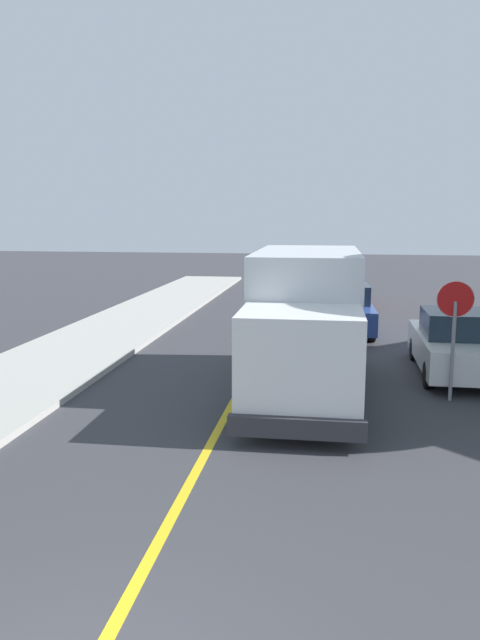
% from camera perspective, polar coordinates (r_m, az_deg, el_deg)
% --- Properties ---
extents(centre_line_yellow, '(0.16, 56.00, 0.01)m').
position_cam_1_polar(centre_line_yellow, '(14.54, 0.15, -6.23)').
color(centre_line_yellow, gold).
rests_on(centre_line_yellow, ground).
extents(box_truck, '(2.46, 7.20, 3.20)m').
position_cam_1_polar(box_truck, '(14.01, 6.23, 0.49)').
color(box_truck, silver).
rests_on(box_truck, ground).
extents(parked_car_near, '(1.94, 4.46, 1.67)m').
position_cam_1_polar(parked_car_near, '(21.21, 9.87, 0.93)').
color(parked_car_near, '#2D4793').
rests_on(parked_car_near, ground).
extents(parked_car_mid, '(1.94, 4.45, 1.67)m').
position_cam_1_polar(parked_car_mid, '(27.81, 9.54, 3.05)').
color(parked_car_mid, maroon).
rests_on(parked_car_mid, ground).
extents(parked_car_far, '(1.86, 4.42, 1.67)m').
position_cam_1_polar(parked_car_far, '(34.62, 8.24, 4.41)').
color(parked_car_far, '#4C564C').
rests_on(parked_car_far, ground).
extents(parked_van_across, '(1.85, 4.42, 1.67)m').
position_cam_1_polar(parked_van_across, '(16.32, 19.56, -2.17)').
color(parked_van_across, silver).
rests_on(parked_van_across, ground).
extents(stop_sign, '(0.80, 0.10, 2.65)m').
position_cam_1_polar(stop_sign, '(13.86, 19.57, 0.24)').
color(stop_sign, gray).
rests_on(stop_sign, ground).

